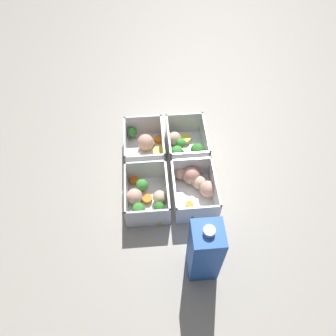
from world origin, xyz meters
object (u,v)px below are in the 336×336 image
Objects in this scene: container_far_left at (188,146)px; container_far_right at (195,186)px; container_near_left at (144,147)px; container_near_right at (146,197)px; juice_carton at (205,251)px.

container_far_right is at bearing 1.25° from container_far_left.
container_near_right is (0.17, -0.00, 0.00)m from container_near_left.
juice_carton is (0.19, 0.12, 0.07)m from container_near_right.
container_far_left and container_far_right have the same top height.
container_near_left is 0.93× the size of container_far_left.
container_far_left is 0.83× the size of juice_carton.
juice_carton is (0.36, 0.12, 0.07)m from container_near_left.
container_near_left is 0.13m from container_far_left.
container_near_right is at bearing -0.16° from container_near_left.
container_near_left is at bearing -161.30° from juice_carton.
juice_carton is (0.21, -0.01, 0.07)m from container_far_right.
container_near_left is 0.17m from container_near_right.
container_far_right is (0.14, 0.00, 0.00)m from container_far_left.
juice_carton reaches higher than container_near_right.
container_far_right is (-0.02, 0.13, 0.00)m from container_near_right.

